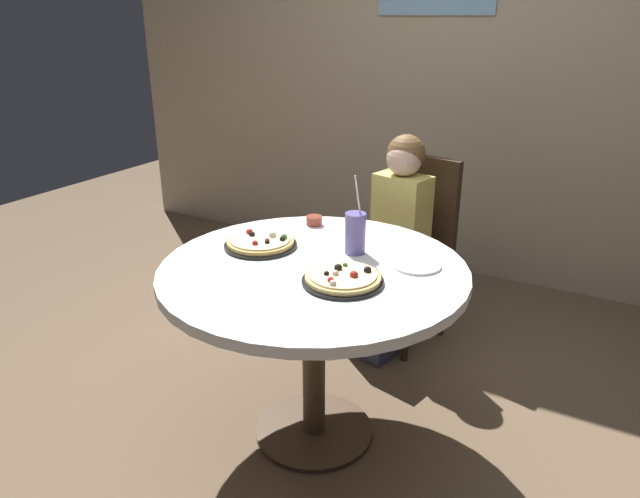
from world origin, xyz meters
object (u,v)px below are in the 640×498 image
diner_child (391,258)px  plate_small (417,265)px  pizza_cheese (261,243)px  pizza_veggie (343,278)px  soda_cup (355,233)px  dining_table (314,292)px  chair_wooden (411,239)px  sauce_bowl (314,220)px

diner_child → plate_small: diner_child is taller
diner_child → pizza_cheese: size_ratio=3.74×
pizza_veggie → soda_cup: bearing=107.3°
dining_table → soda_cup: bearing=68.4°
chair_wooden → sauce_bowl: (-0.24, -0.59, 0.24)m
diner_child → pizza_veggie: (0.18, -0.88, 0.28)m
chair_wooden → plate_small: 0.89m
pizza_veggie → plate_small: pizza_veggie is taller
dining_table → sauce_bowl: 0.47m
diner_child → plate_small: bearing=-60.8°
chair_wooden → diner_child: diner_child is taller
diner_child → sauce_bowl: size_ratio=15.46×
sauce_bowl → pizza_veggie: bearing=-51.1°
dining_table → pizza_cheese: size_ratio=3.92×
pizza_cheese → plate_small: pizza_cheese is taller
chair_wooden → plate_small: size_ratio=5.28×
chair_wooden → pizza_cheese: chair_wooden is taller
dining_table → sauce_bowl: bearing=119.1°
chair_wooden → pizza_cheese: 0.99m
pizza_veggie → soda_cup: (-0.08, 0.27, 0.06)m
plate_small → pizza_veggie: bearing=-123.4°
pizza_cheese → soda_cup: bearing=19.2°
soda_cup → sauce_bowl: (-0.30, 0.20, -0.06)m
pizza_veggie → diner_child: bearing=101.3°
chair_wooden → sauce_bowl: 0.68m
chair_wooden → pizza_cheese: bearing=-108.1°
pizza_veggie → plate_small: (0.17, 0.26, -0.01)m
diner_child → sauce_bowl: diner_child is taller
dining_table → chair_wooden: (0.02, 0.98, -0.11)m
chair_wooden → sauce_bowl: chair_wooden is taller
pizza_veggie → pizza_cheese: 0.46m
pizza_cheese → soda_cup: (0.35, 0.12, 0.06)m
diner_child → sauce_bowl: (-0.20, -0.41, 0.29)m
sauce_bowl → plate_small: sauce_bowl is taller
dining_table → chair_wooden: size_ratio=1.19×
dining_table → diner_child: size_ratio=1.05×
chair_wooden → soda_cup: (0.05, -0.79, 0.30)m
pizza_cheese → sauce_bowl: pizza_cheese is taller
pizza_cheese → diner_child: bearing=70.5°
pizza_veggie → plate_small: 0.31m
diner_child → pizza_veggie: diner_child is taller
dining_table → plate_small: bearing=29.0°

